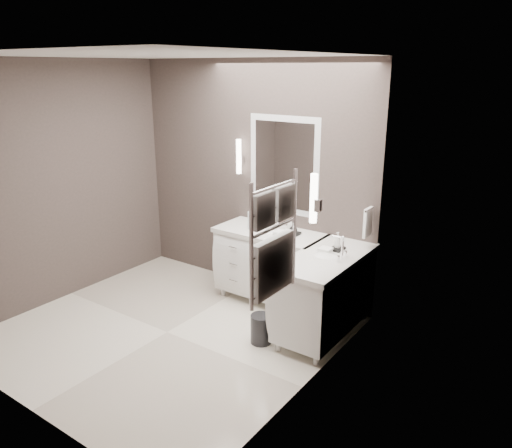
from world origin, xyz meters
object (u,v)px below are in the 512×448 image
Objects in this scene: waste_bin at (261,329)px; vanity_back at (270,261)px; towel_ladder at (273,245)px; vanity_right at (325,290)px.

vanity_back is at bearing 118.51° from waste_bin.
towel_ladder is at bearing -50.77° from waste_bin.
towel_ladder is (0.23, -1.30, 0.91)m from vanity_right.
vanity_back and vanity_right have the same top height.
towel_ladder is at bearing -55.90° from vanity_back.
vanity_back is at bearing 124.10° from towel_ladder.
vanity_right is 1.38× the size of towel_ladder.
vanity_right reaches higher than waste_bin.
vanity_back is 1.38× the size of towel_ladder.
vanity_back is 1.00× the size of vanity_right.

